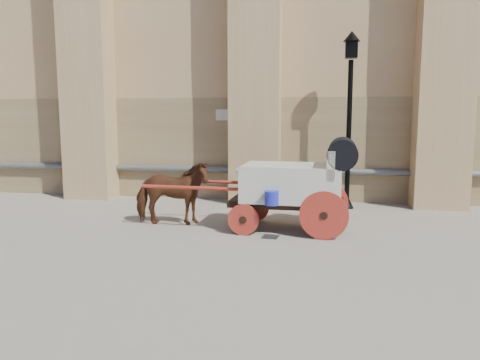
# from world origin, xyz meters

# --- Properties ---
(ground) EXTENTS (90.00, 90.00, 0.00)m
(ground) POSITION_xyz_m (0.00, 0.00, 0.00)
(ground) COLOR gray
(ground) RESTS_ON ground
(horse) EXTENTS (1.82, 0.99, 1.47)m
(horse) POSITION_xyz_m (-2.51, 0.52, 0.73)
(horse) COLOR brown
(horse) RESTS_ON ground
(carriage) EXTENTS (4.67, 1.68, 2.02)m
(carriage) POSITION_xyz_m (0.37, 0.48, 1.09)
(carriage) COLOR black
(carriage) RESTS_ON ground
(street_lamp) EXTENTS (0.43, 0.43, 4.64)m
(street_lamp) POSITION_xyz_m (1.56, 3.16, 2.48)
(street_lamp) COLOR black
(street_lamp) RESTS_ON ground
(drain_grate_near) EXTENTS (0.36, 0.36, 0.01)m
(drain_grate_near) POSITION_xyz_m (-0.18, -0.22, 0.01)
(drain_grate_near) COLOR black
(drain_grate_near) RESTS_ON ground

